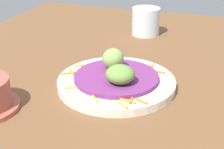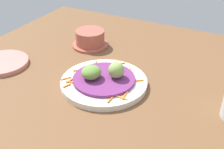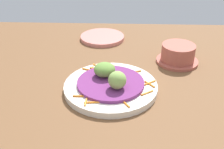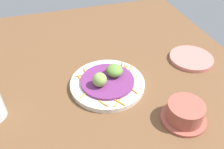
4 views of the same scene
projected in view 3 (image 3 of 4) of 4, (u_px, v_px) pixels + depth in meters
table_surface at (88, 106)px, 64.95cm from camera, size 110.00×110.00×2.00cm
main_plate at (111, 87)px, 68.82cm from camera, size 23.40×23.40×1.62cm
cabbage_bed at (111, 83)px, 68.21cm from camera, size 16.75×16.75×0.83cm
carrot_garnish at (114, 82)px, 68.83cm from camera, size 20.04×19.90×0.40cm
guac_scoop_left at (117, 80)px, 64.38cm from camera, size 5.92×5.94×4.35cm
guac_scoop_center at (105, 70)px, 69.64cm from camera, size 6.09×6.32×3.52cm
side_plate_small at (102, 37)px, 97.39cm from camera, size 15.43×15.43×1.29cm
terracotta_bowl at (178, 54)px, 80.98cm from camera, size 12.36×12.36×5.64cm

